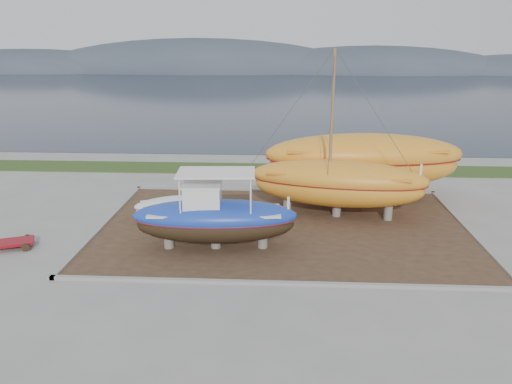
# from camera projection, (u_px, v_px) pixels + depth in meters

# --- Properties ---
(ground) EXTENTS (140.00, 140.00, 0.00)m
(ground) POSITION_uv_depth(u_px,v_px,m) (283.00, 262.00, 21.23)
(ground) COLOR gray
(ground) RESTS_ON ground
(dirt_patch) EXTENTS (18.00, 12.00, 0.06)m
(dirt_patch) POSITION_uv_depth(u_px,v_px,m) (283.00, 227.00, 25.04)
(dirt_patch) COLOR #422D1E
(dirt_patch) RESTS_ON ground
(curb_frame) EXTENTS (18.60, 12.60, 0.15)m
(curb_frame) POSITION_uv_depth(u_px,v_px,m) (283.00, 226.00, 25.03)
(curb_frame) COLOR gray
(curb_frame) RESTS_ON ground
(grass_strip) EXTENTS (44.00, 3.00, 0.08)m
(grass_strip) POSITION_uv_depth(u_px,v_px,m) (284.00, 169.00, 36.00)
(grass_strip) COLOR #284219
(grass_strip) RESTS_ON ground
(sea) EXTENTS (260.00, 100.00, 0.04)m
(sea) POSITION_uv_depth(u_px,v_px,m) (284.00, 91.00, 87.98)
(sea) COLOR #192232
(sea) RESTS_ON ground
(mountain_ridge) EXTENTS (200.00, 36.00, 20.00)m
(mountain_ridge) POSITION_uv_depth(u_px,v_px,m) (284.00, 71.00, 140.42)
(mountain_ridge) COLOR #333D49
(mountain_ridge) RESTS_ON ground
(blue_caique) EXTENTS (7.45, 2.72, 3.53)m
(blue_caique) POSITION_uv_depth(u_px,v_px,m) (215.00, 210.00, 22.03)
(blue_caique) COLOR #1D3FB4
(blue_caique) RESTS_ON dirt_patch
(white_dinghy) EXTENTS (4.00, 2.80, 1.13)m
(white_dinghy) POSITION_uv_depth(u_px,v_px,m) (171.00, 208.00, 26.02)
(white_dinghy) COLOR white
(white_dinghy) RESTS_ON dirt_patch
(orange_sailboat) EXTENTS (9.50, 4.14, 8.58)m
(orange_sailboat) POSITION_uv_depth(u_px,v_px,m) (340.00, 136.00, 25.26)
(orange_sailboat) COLOR orange
(orange_sailboat) RESTS_ON dirt_patch
(orange_bare_hull) EXTENTS (11.59, 4.12, 3.74)m
(orange_bare_hull) POSITION_uv_depth(u_px,v_px,m) (363.00, 167.00, 28.90)
(orange_bare_hull) COLOR orange
(orange_bare_hull) RESTS_ON dirt_patch
(red_trailer) EXTENTS (2.72, 2.05, 0.35)m
(red_trailer) POSITION_uv_depth(u_px,v_px,m) (15.00, 244.00, 22.58)
(red_trailer) COLOR maroon
(red_trailer) RESTS_ON ground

